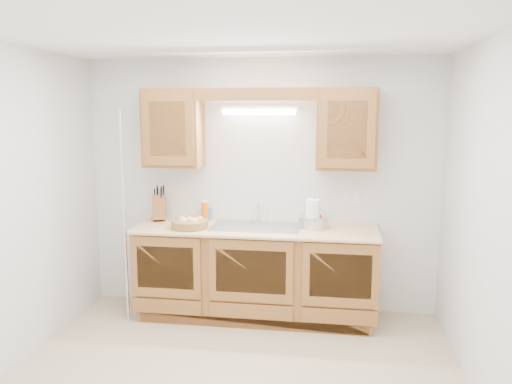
% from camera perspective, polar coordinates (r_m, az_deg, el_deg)
% --- Properties ---
extents(room, '(3.52, 3.50, 2.50)m').
position_cam_1_polar(room, '(3.53, -2.89, -2.92)').
color(room, tan).
rests_on(room, ground).
extents(base_cabinets, '(2.20, 0.60, 0.86)m').
position_cam_1_polar(base_cabinets, '(4.89, -0.03, -9.26)').
color(base_cabinets, brown).
rests_on(base_cabinets, ground).
extents(countertop, '(2.30, 0.63, 0.04)m').
position_cam_1_polar(countertop, '(4.75, -0.06, -4.28)').
color(countertop, '#E4B478').
rests_on(countertop, base_cabinets).
extents(upper_cabinet_left, '(0.55, 0.33, 0.75)m').
position_cam_1_polar(upper_cabinet_left, '(4.95, -9.41, 7.21)').
color(upper_cabinet_left, brown).
rests_on(upper_cabinet_left, room).
extents(upper_cabinet_right, '(0.55, 0.33, 0.75)m').
position_cam_1_polar(upper_cabinet_right, '(4.72, 10.31, 7.09)').
color(upper_cabinet_right, brown).
rests_on(upper_cabinet_right, room).
extents(valance, '(2.20, 0.05, 0.12)m').
position_cam_1_polar(valance, '(4.62, -0.05, 11.10)').
color(valance, brown).
rests_on(valance, room).
extents(fluorescent_fixture, '(0.76, 0.08, 0.08)m').
position_cam_1_polar(fluorescent_fixture, '(4.85, 0.35, 9.32)').
color(fluorescent_fixture, white).
rests_on(fluorescent_fixture, room).
extents(sink, '(0.84, 0.46, 0.36)m').
position_cam_1_polar(sink, '(4.78, -0.02, -4.82)').
color(sink, '#9E9EA3').
rests_on(sink, countertop).
extents(wire_shelf_pole, '(0.03, 0.03, 2.00)m').
position_cam_1_polar(wire_shelf_pole, '(4.81, -14.81, -2.95)').
color(wire_shelf_pole, silver).
rests_on(wire_shelf_pole, ground).
extents(outlet_plate, '(0.08, 0.01, 0.12)m').
position_cam_1_polar(outlet_plate, '(4.95, 11.41, -0.71)').
color(outlet_plate, white).
rests_on(outlet_plate, room).
extents(fruit_basket, '(0.36, 0.36, 0.11)m').
position_cam_1_polar(fruit_basket, '(4.76, -7.56, -3.50)').
color(fruit_basket, olive).
rests_on(fruit_basket, countertop).
extents(knife_block, '(0.17, 0.23, 0.36)m').
position_cam_1_polar(knife_block, '(5.12, -11.02, -1.74)').
color(knife_block, brown).
rests_on(knife_block, countertop).
extents(orange_canister, '(0.09, 0.09, 0.21)m').
position_cam_1_polar(orange_canister, '(5.00, -5.88, -2.17)').
color(orange_canister, orange).
rests_on(orange_canister, countertop).
extents(soap_bottle, '(0.08, 0.09, 0.17)m').
position_cam_1_polar(soap_bottle, '(5.08, -5.68, -2.25)').
color(soap_bottle, blue).
rests_on(soap_bottle, countertop).
extents(sponge, '(0.11, 0.07, 0.02)m').
position_cam_1_polar(sponge, '(4.94, 6.59, -3.46)').
color(sponge, '#CC333F').
rests_on(sponge, countertop).
extents(paper_towel, '(0.16, 0.16, 0.33)m').
position_cam_1_polar(paper_towel, '(4.70, 6.53, -2.52)').
color(paper_towel, silver).
rests_on(paper_towel, countertop).
extents(apple_bowl, '(0.35, 0.35, 0.14)m').
position_cam_1_polar(apple_bowl, '(4.76, 6.56, -3.28)').
color(apple_bowl, silver).
rests_on(apple_bowl, countertop).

